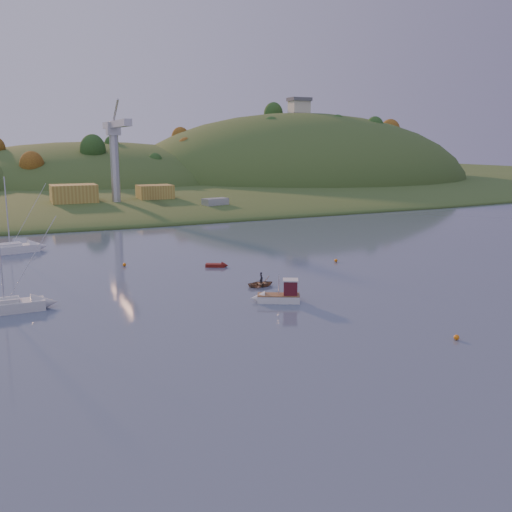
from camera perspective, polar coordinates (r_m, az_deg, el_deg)
name	(u,v)px	position (r m, az deg, el deg)	size (l,w,h in m)	color
ground	(438,414)	(40.60, 17.71, -14.78)	(500.00, 500.00, 0.00)	#38475B
far_shore	(63,185)	(258.52, -18.74, 6.78)	(620.00, 220.00, 1.50)	#2C4B1E
shore_slope	(84,198)	(194.13, -16.79, 5.61)	(640.00, 150.00, 7.00)	#2C4B1E
hill_center	(94,187)	(239.93, -15.87, 6.64)	(140.00, 120.00, 36.00)	#2C4B1E
hill_right	(298,183)	(252.76, 4.23, 7.25)	(150.00, 130.00, 60.00)	#2C4B1E
hilltop_house	(299,105)	(252.66, 4.34, 14.83)	(9.00, 7.00, 6.45)	beige
hillside_trees	(76,193)	(213.90, -17.51, 6.04)	(280.00, 50.00, 32.00)	#224017
wharf	(127,207)	(152.59, -12.76, 4.85)	(42.00, 16.00, 2.40)	slate
shed_west	(74,194)	(151.21, -17.75, 5.91)	(11.00, 8.00, 4.80)	olive
shed_east	(155,193)	(156.00, -10.07, 6.27)	(9.00, 7.00, 4.00)	olive
dock_crane	(115,144)	(147.61, -13.91, 10.81)	(3.20, 28.00, 20.30)	#B7B7BC
fishing_boat	(275,295)	(63.59, 1.95, -3.97)	(5.68, 3.98, 3.51)	silver
sailboat_near	(4,306)	(65.34, -23.85, -4.58)	(8.00, 2.59, 11.01)	silver
sailboat_far	(10,248)	(99.89, -23.38, 0.70)	(9.17, 4.41, 12.23)	white
canoe	(261,284)	(70.64, 0.53, -2.78)	(2.34, 3.28, 0.68)	#826448
paddler	(261,280)	(70.54, 0.53, -2.44)	(0.56, 0.37, 1.53)	black
red_tender	(220,265)	(81.78, -3.65, -0.94)	(3.40, 2.44, 1.11)	#62140E
work_vessel	(215,208)	(144.38, -4.09, 4.81)	(15.64, 8.89, 3.80)	slate
buoy_0	(457,337)	(54.88, 19.42, -7.69)	(0.50, 0.50, 0.50)	orange
buoy_1	(336,260)	(85.72, 8.00, -0.45)	(0.50, 0.50, 0.50)	orange
buoy_3	(124,265)	(84.17, -13.03, -0.84)	(0.50, 0.50, 0.50)	orange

